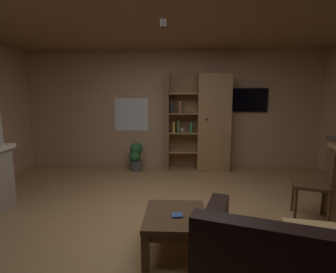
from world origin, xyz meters
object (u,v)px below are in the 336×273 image
Objects in this scene: bookshelf_cabinet at (209,123)px; table_book_0 at (177,215)px; dining_chair at (319,180)px; coffee_table at (175,222)px; potted_floor_plant at (136,156)px; wall_mounted_tv at (246,100)px.

bookshelf_cabinet reaches higher than table_book_0.
table_book_0 is at bearing -156.08° from dining_chair.
coffee_table is 0.11m from table_book_0.
dining_chair is at bearing -38.10° from potted_floor_plant.
potted_floor_plant reaches higher than table_book_0.
wall_mounted_tv is (0.80, 0.21, 0.48)m from bookshelf_cabinet.
table_book_0 is 3.66m from wall_mounted_tv.
potted_floor_plant is (-0.88, 2.86, -0.10)m from table_book_0.
table_book_0 is at bearing -72.86° from potted_floor_plant.
dining_chair is 1.04× the size of wall_mounted_tv.
bookshelf_cabinet reaches higher than wall_mounted_tv.
potted_floor_plant is 2.63m from wall_mounted_tv.
coffee_table is 0.74× the size of dining_chair.
bookshelf_cabinet is at bearing -165.28° from wall_mounted_tv.
potted_floor_plant is (-2.65, 2.08, -0.22)m from dining_chair.
wall_mounted_tv is at bearing 64.97° from coffee_table.
coffee_table is at bearing -157.59° from dining_chair.
dining_chair reaches higher than table_book_0.
wall_mounted_tv is (1.47, 3.14, 1.15)m from coffee_table.
table_book_0 is (0.02, -0.05, 0.09)m from coffee_table.
table_book_0 is at bearing -69.08° from coffee_table.
wall_mounted_tv reaches higher than table_book_0.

